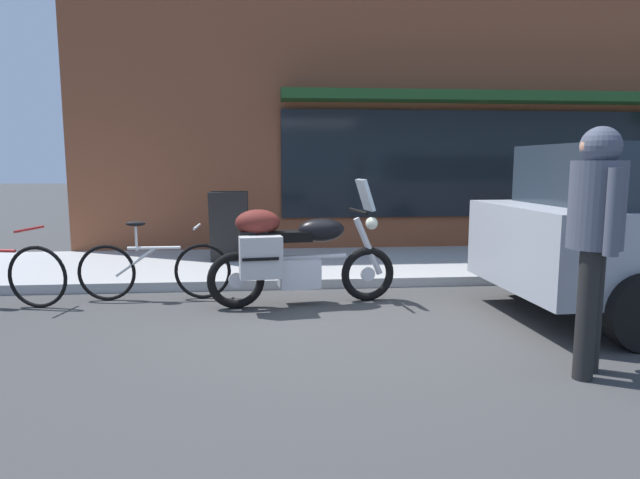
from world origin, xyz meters
The scene contains 5 objects.
ground_plane centered at (0.00, 0.00, 0.00)m, with size 80.00×80.00×0.00m, color #3D3D3D.
touring_motorcycle centered at (-0.47, 0.57, 0.60)m, with size 2.10×0.85×1.39m.
parked_bicycle centered at (-2.04, 0.99, 0.36)m, with size 1.73×0.48×0.91m.
pedestrian_walking centered at (1.62, -1.61, 1.15)m, with size 0.41×0.56×1.82m.
sandwich_board_sign centered at (-1.32, 2.75, 0.64)m, with size 0.55×0.43×1.03m.
Camera 1 is at (-0.69, -5.29, 1.55)m, focal length 30.61 mm.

